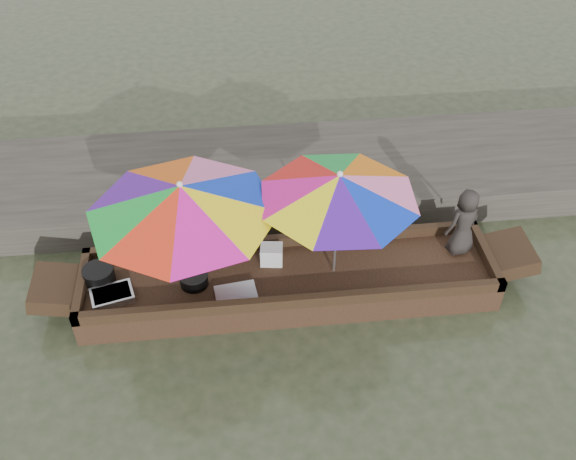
{
  "coord_description": "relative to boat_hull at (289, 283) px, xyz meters",
  "views": [
    {
      "loc": [
        -0.63,
        -5.7,
        6.13
      ],
      "look_at": [
        0.0,
        0.1,
        1.0
      ],
      "focal_mm": 40.0,
      "sensor_mm": 36.0,
      "label": 1
    }
  ],
  "objects": [
    {
      "name": "tray_scallop",
      "position": [
        -0.68,
        -0.32,
        0.21
      ],
      "size": [
        0.54,
        0.41,
        0.06
      ],
      "primitive_type": "cube",
      "rotation": [
        0.0,
        0.0,
        0.12
      ],
      "color": "silver",
      "rests_on": "boat_hull"
    },
    {
      "name": "water",
      "position": [
        0.0,
        0.0,
        -0.17
      ],
      "size": [
        80.0,
        80.0,
        0.0
      ],
      "primitive_type": "plane",
      "color": "#2C3421",
      "rests_on": "ground"
    },
    {
      "name": "boat_hull",
      "position": [
        0.0,
        0.0,
        0.0
      ],
      "size": [
        5.23,
        1.2,
        0.35
      ],
      "primitive_type": "cube",
      "color": "black",
      "rests_on": "water"
    },
    {
      "name": "cooking_pot",
      "position": [
        -2.36,
        0.13,
        0.28
      ],
      "size": [
        0.39,
        0.39,
        0.2
      ],
      "primitive_type": "cylinder",
      "color": "black",
      "rests_on": "boat_hull"
    },
    {
      "name": "umbrella_bow",
      "position": [
        -1.21,
        0.0,
        0.95
      ],
      "size": [
        2.45,
        2.45,
        1.55
      ],
      "primitive_type": null,
      "rotation": [
        0.0,
        0.0,
        -0.11
      ],
      "color": "#0C34D8",
      "rests_on": "boat_hull"
    },
    {
      "name": "vendor",
      "position": [
        2.26,
        0.2,
        0.66
      ],
      "size": [
        0.56,
        0.46,
        0.97
      ],
      "primitive_type": "imported",
      "rotation": [
        0.0,
        0.0,
        3.52
      ],
      "color": "black",
      "rests_on": "boat_hull"
    },
    {
      "name": "dock",
      "position": [
        0.0,
        2.2,
        0.08
      ],
      "size": [
        22.0,
        2.2,
        0.5
      ],
      "primitive_type": "cube",
      "color": "#2D2B26",
      "rests_on": "ground"
    },
    {
      "name": "charcoal_grill",
      "position": [
        -1.19,
        -0.05,
        0.26
      ],
      "size": [
        0.35,
        0.35,
        0.16
      ],
      "primitive_type": "cylinder",
      "color": "black",
      "rests_on": "boat_hull"
    },
    {
      "name": "tray_crayfish",
      "position": [
        -2.18,
        -0.18,
        0.22
      ],
      "size": [
        0.57,
        0.46,
        0.09
      ],
      "primitive_type": "cube",
      "rotation": [
        0.0,
        0.0,
        0.26
      ],
      "color": "silver",
      "rests_on": "boat_hull"
    },
    {
      "name": "umbrella_stern",
      "position": [
        0.58,
        0.0,
        0.95
      ],
      "size": [
        2.43,
        2.43,
        1.55
      ],
      "primitive_type": null,
      "rotation": [
        0.0,
        0.0,
        0.33
      ],
      "color": "orange",
      "rests_on": "boat_hull"
    },
    {
      "name": "supply_bag",
      "position": [
        -0.2,
        0.24,
        0.3
      ],
      "size": [
        0.31,
        0.26,
        0.26
      ],
      "primitive_type": "cube",
      "rotation": [
        0.0,
        0.0,
        -0.13
      ],
      "color": "silver",
      "rests_on": "boat_hull"
    }
  ]
}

